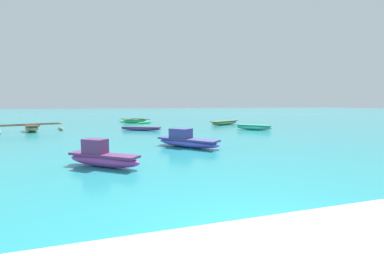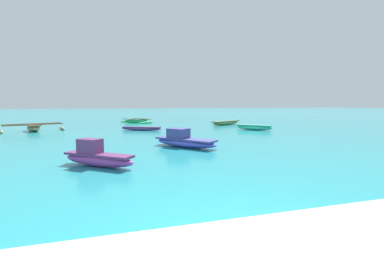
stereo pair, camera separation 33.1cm
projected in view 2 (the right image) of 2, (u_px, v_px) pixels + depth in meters
moored_boat_0 at (142, 128)px, 19.61m from camera, size 3.12×1.89×0.28m
moored_boat_1 at (184, 141)px, 12.03m from camera, size 2.77×3.03×0.86m
moored_boat_2 at (97, 157)px, 8.29m from camera, size 2.43×2.05×0.88m
moored_boat_3 at (254, 127)px, 19.89m from camera, size 2.42×2.45×0.40m
moored_boat_4 at (34, 128)px, 19.05m from camera, size 4.39×3.07×0.55m
moored_boat_5 at (137, 121)px, 27.54m from camera, size 3.45×3.99×0.43m
moored_boat_6 at (226, 123)px, 24.92m from camera, size 3.75×2.55×0.38m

